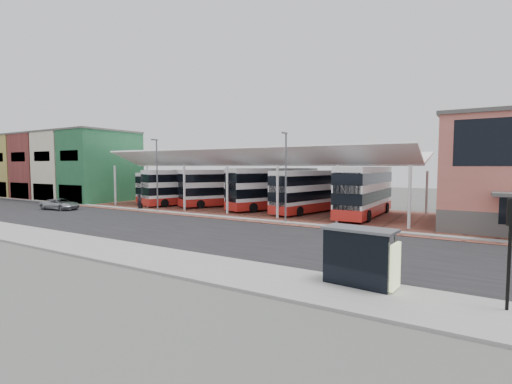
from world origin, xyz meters
TOP-DOWN VIEW (x-y plane):
  - ground at (0.00, 0.00)m, footprint 140.00×140.00m
  - road at (0.00, -1.00)m, footprint 120.00×14.00m
  - forecourt at (2.00, 13.00)m, footprint 72.00×16.00m
  - sidewalk at (0.00, -9.00)m, footprint 120.00×4.00m
  - north_kerb at (0.00, 6.20)m, footprint 120.00×0.80m
  - yellow_line_near at (0.00, -7.00)m, footprint 120.00×0.12m
  - yellow_line_far at (0.00, -6.70)m, footprint 120.00×0.12m
  - canopy at (-6.00, 13.94)m, footprint 37.00×11.63m
  - shop_green at (-30.00, 10.97)m, footprint 6.40×10.20m
  - shop_cream at (-36.50, 10.97)m, footprint 6.40×10.20m
  - shop_brick at (-43.00, 10.97)m, footprint 6.40×10.20m
  - shop_ochre at (-49.50, 10.97)m, footprint 6.40×10.20m
  - lamp_west at (-14.00, 6.27)m, footprint 0.16×0.90m
  - lamp_east at (2.00, 6.27)m, footprint 0.16×0.90m
  - bus_0 at (-20.38, 15.16)m, footprint 3.92×10.33m
  - bus_1 at (-16.32, 13.40)m, footprint 6.16×11.23m
  - bus_2 at (-11.02, 14.64)m, footprint 7.78×10.95m
  - bus_3 at (-3.91, 14.74)m, footprint 7.22×11.75m
  - bus_4 at (0.93, 14.38)m, footprint 4.96×11.37m
  - bus_5 at (6.88, 14.25)m, footprint 3.07×12.11m
  - silver_car at (-25.12, 1.68)m, footprint 4.94×2.88m
  - pedestrian at (-16.98, 6.37)m, footprint 0.56×0.73m
  - suitcase at (-17.30, 6.78)m, footprint 0.36×0.26m
  - bus_shelter at (12.84, -8.19)m, footprint 3.11×1.65m
  - traffic_signal_west at (17.77, -8.03)m, footprint 0.29×0.25m

SIDE VIEW (x-z plane):
  - ground at x=0.00m, z-range 0.00..0.00m
  - road at x=0.00m, z-range 0.00..0.02m
  - yellow_line_near at x=0.00m, z-range 0.02..0.03m
  - yellow_line_far at x=0.00m, z-range 0.02..0.03m
  - forecourt at x=2.00m, z-range 0.00..0.06m
  - sidewalk at x=0.00m, z-range 0.00..0.14m
  - north_kerb at x=0.00m, z-range 0.00..0.14m
  - suitcase at x=-17.30m, z-range 0.06..0.68m
  - silver_car at x=-25.12m, z-range 0.02..1.31m
  - pedestrian at x=-16.98m, z-range 0.06..1.85m
  - bus_shelter at x=12.84m, z-range 0.44..2.83m
  - bus_0 at x=-20.38m, z-range 0.05..4.20m
  - bus_1 at x=-16.32m, z-range 0.05..4.59m
  - bus_4 at x=0.93m, z-range 0.05..4.61m
  - bus_2 at x=-11.02m, z-range 0.05..4.64m
  - bus_3 at x=-3.91m, z-range 0.04..4.85m
  - bus_5 at x=6.88m, z-range 0.04..5.03m
  - traffic_signal_west at x=17.77m, z-range 0.78..4.64m
  - lamp_west at x=-14.00m, z-range 0.32..8.40m
  - lamp_east at x=2.00m, z-range 0.32..8.40m
  - shop_green at x=-30.00m, z-range 0.01..10.23m
  - shop_cream at x=-36.50m, z-range 0.01..10.23m
  - shop_brick at x=-43.00m, z-range 0.01..10.23m
  - shop_ochre at x=-49.50m, z-range 0.01..10.23m
  - canopy at x=-6.00m, z-range 2.26..9.33m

